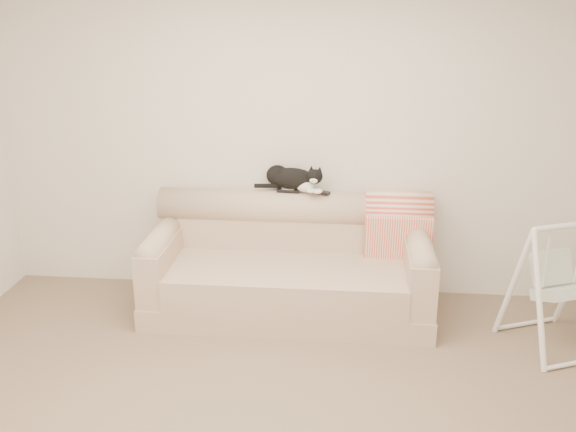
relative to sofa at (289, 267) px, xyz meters
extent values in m
cube|color=beige|center=(0.08, 0.38, 0.95)|extent=(5.00, 0.04, 2.60)
cube|color=tan|center=(0.00, -0.09, -0.26)|extent=(2.20, 0.90, 0.18)
cube|color=tan|center=(0.00, -0.20, -0.05)|extent=(1.80, 0.68, 0.24)
cube|color=tan|center=(0.00, 0.25, 0.08)|extent=(2.20, 0.22, 0.50)
cylinder|color=tan|center=(0.00, 0.25, 0.41)|extent=(2.16, 0.28, 0.28)
cube|color=tan|center=(-0.99, -0.09, 0.04)|extent=(0.20, 0.88, 0.42)
cylinder|color=tan|center=(-0.99, -0.09, 0.25)|extent=(0.18, 0.84, 0.18)
cube|color=tan|center=(0.99, -0.09, 0.04)|extent=(0.20, 0.88, 0.42)
cylinder|color=tan|center=(0.99, -0.09, 0.25)|extent=(0.18, 0.84, 0.18)
cube|color=black|center=(-0.03, 0.24, 0.56)|extent=(0.18, 0.06, 0.02)
cube|color=gray|center=(-0.03, 0.24, 0.57)|extent=(0.10, 0.04, 0.01)
cube|color=black|center=(0.22, 0.23, 0.56)|extent=(0.17, 0.13, 0.02)
ellipsoid|color=black|center=(0.01, 0.26, 0.65)|extent=(0.43, 0.28, 0.17)
ellipsoid|color=black|center=(-0.12, 0.31, 0.66)|extent=(0.22, 0.21, 0.17)
ellipsoid|color=white|center=(0.10, 0.21, 0.62)|extent=(0.17, 0.14, 0.12)
ellipsoid|color=black|center=(0.18, 0.18, 0.70)|extent=(0.15, 0.15, 0.12)
ellipsoid|color=white|center=(0.18, 0.13, 0.68)|extent=(0.08, 0.07, 0.05)
sphere|color=#BF7272|center=(0.17, 0.11, 0.68)|extent=(0.01, 0.01, 0.01)
cone|color=black|center=(0.15, 0.20, 0.75)|extent=(0.05, 0.06, 0.06)
cone|color=black|center=(0.22, 0.18, 0.75)|extent=(0.07, 0.07, 0.06)
sphere|color=#94611D|center=(0.15, 0.14, 0.70)|extent=(0.02, 0.02, 0.02)
sphere|color=#94611D|center=(0.19, 0.13, 0.70)|extent=(0.02, 0.02, 0.02)
ellipsoid|color=white|center=(0.16, 0.16, 0.59)|extent=(0.09, 0.11, 0.04)
ellipsoid|color=white|center=(0.21, 0.14, 0.59)|extent=(0.09, 0.11, 0.04)
cylinder|color=black|center=(-0.20, 0.26, 0.59)|extent=(0.22, 0.06, 0.04)
cylinder|color=#DF4238|center=(0.85, 0.25, 0.41)|extent=(0.52, 0.33, 0.33)
cube|color=#DF4238|center=(0.85, 0.08, 0.21)|extent=(0.52, 0.09, 0.42)
cylinder|color=white|center=(1.73, -0.64, 0.11)|extent=(0.16, 0.31, 0.92)
cylinder|color=white|center=(1.62, -0.38, 0.11)|extent=(0.16, 0.31, 0.92)
cylinder|color=white|center=(2.11, -0.18, 0.11)|extent=(0.16, 0.31, 0.92)
cylinder|color=white|center=(1.92, -0.41, 0.56)|extent=(0.50, 0.24, 0.04)
cylinder|color=white|center=(1.81, -0.15, -0.33)|extent=(0.50, 0.23, 0.03)
cube|color=white|center=(1.93, -0.44, 0.08)|extent=(0.39, 0.37, 0.17)
cube|color=white|center=(1.89, -0.32, 0.22)|extent=(0.33, 0.24, 0.24)
cylinder|color=white|center=(1.80, -0.46, 0.34)|extent=(0.02, 0.02, 0.44)
camera|label=1|loc=(0.43, -4.63, 2.04)|focal=40.00mm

